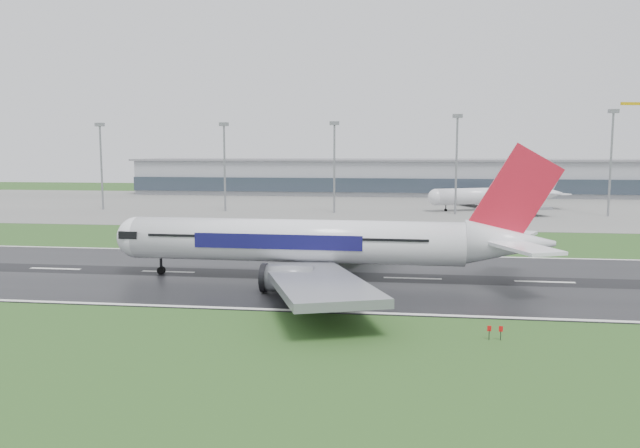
# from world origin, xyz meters

# --- Properties ---
(ground) EXTENTS (520.00, 520.00, 0.00)m
(ground) POSITION_xyz_m (0.00, 0.00, 0.00)
(ground) COLOR #23481A
(ground) RESTS_ON ground
(runway) EXTENTS (400.00, 45.00, 0.10)m
(runway) POSITION_xyz_m (0.00, 0.00, 0.05)
(runway) COLOR black
(runway) RESTS_ON ground
(apron) EXTENTS (400.00, 130.00, 0.08)m
(apron) POSITION_xyz_m (0.00, 125.00, 0.04)
(apron) COLOR slate
(apron) RESTS_ON ground
(terminal) EXTENTS (240.00, 36.00, 15.00)m
(terminal) POSITION_xyz_m (0.00, 185.00, 7.50)
(terminal) COLOR gray
(terminal) RESTS_ON ground
(main_airliner) EXTENTS (69.24, 66.05, 20.11)m
(main_airliner) POSITION_xyz_m (-13.41, -2.41, 10.16)
(main_airliner) COLOR white
(main_airliner) RESTS_ON runway
(parked_airliner) EXTENTS (67.21, 65.46, 15.18)m
(parked_airliner) POSITION_xyz_m (28.74, 116.45, 7.67)
(parked_airliner) COLOR silver
(parked_airliner) RESTS_ON apron
(floodmast_0) EXTENTS (0.64, 0.64, 27.65)m
(floodmast_0) POSITION_xyz_m (-101.48, 100.00, 13.82)
(floodmast_0) COLOR gray
(floodmast_0) RESTS_ON ground
(floodmast_1) EXTENTS (0.64, 0.64, 27.56)m
(floodmast_1) POSITION_xyz_m (-59.22, 100.00, 13.78)
(floodmast_1) COLOR gray
(floodmast_1) RESTS_ON ground
(floodmast_2) EXTENTS (0.64, 0.64, 27.69)m
(floodmast_2) POSITION_xyz_m (-23.44, 100.00, 13.84)
(floodmast_2) COLOR gray
(floodmast_2) RESTS_ON ground
(floodmast_3) EXTENTS (0.64, 0.64, 29.68)m
(floodmast_3) POSITION_xyz_m (14.43, 100.00, 14.84)
(floodmast_3) COLOR gray
(floodmast_3) RESTS_ON ground
(floodmast_4) EXTENTS (0.64, 0.64, 30.79)m
(floodmast_4) POSITION_xyz_m (59.67, 100.00, 15.39)
(floodmast_4) COLOR gray
(floodmast_4) RESTS_ON ground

